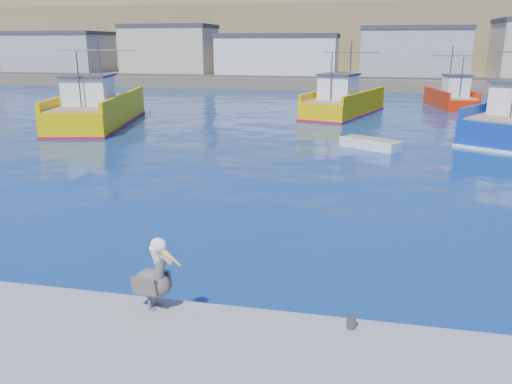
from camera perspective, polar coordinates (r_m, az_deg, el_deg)
ground at (r=14.69m, az=-0.91°, el=-8.80°), size 260.00×260.00×0.00m
dock_bollards at (r=11.34m, az=-1.73°, el=-13.34°), size 36.20×0.20×0.30m
far_shore at (r=122.21m, az=10.86°, el=17.63°), size 200.00×81.00×24.00m
trawler_yellow_a at (r=42.37m, az=-17.66°, el=8.92°), size 7.46×14.45×6.83m
trawler_yellow_b at (r=46.76m, az=9.93°, el=9.97°), size 7.54×12.43×6.57m
boat_orange at (r=55.59m, az=21.43°, el=10.08°), size 4.49×8.62×6.07m
skiff_left at (r=44.07m, az=-20.59°, el=7.78°), size 4.70×2.39×0.98m
skiff_mid at (r=32.01m, az=12.85°, el=5.32°), size 3.77×2.95×0.79m
pelican at (r=11.61m, az=-11.58°, el=-9.60°), size 1.39×0.81×1.74m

